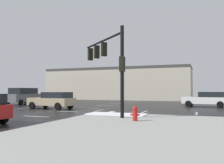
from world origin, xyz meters
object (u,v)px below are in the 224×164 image
sedan_white (206,99)px  traffic_signal_mast (108,57)px  sedan_tan (53,100)px  suv_grey (24,96)px  fire_hydrant (135,113)px

sedan_white → traffic_signal_mast: bearing=67.6°
traffic_signal_mast → sedan_white: 14.25m
sedan_white → sedan_tan: 15.78m
sedan_white → suv_grey: (-21.39, -2.87, 0.24)m
traffic_signal_mast → fire_hydrant: bearing=178.9°
sedan_white → suv_grey: bearing=12.1°
traffic_signal_mast → sedan_tan: traffic_signal_mast is taller
sedan_white → sedan_tan: same height
fire_hydrant → sedan_white: sedan_white is taller
fire_hydrant → suv_grey: size_ratio=0.16×
sedan_white → sedan_tan: (-13.63, -7.95, 0.00)m
sedan_tan → suv_grey: bearing=-27.1°
traffic_signal_mast → suv_grey: size_ratio=1.13×
fire_hydrant → suv_grey: 21.38m
traffic_signal_mast → sedan_tan: 9.15m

